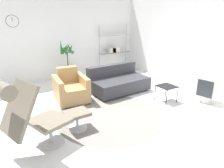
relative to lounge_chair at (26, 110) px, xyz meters
name	(u,v)px	position (x,y,z in m)	size (l,w,h in m)	color
ground_plane	(112,110)	(1.86, 0.61, -0.75)	(12.00, 12.00, 0.00)	white
wall_back	(61,36)	(1.86, 3.73, 0.65)	(12.00, 0.09, 2.80)	white
wall_right	(199,40)	(4.77, 0.61, 0.65)	(0.06, 12.00, 2.80)	white
round_rug	(110,116)	(1.69, 0.39, -0.75)	(2.29, 2.29, 0.01)	slate
lounge_chair	(26,110)	(0.00, 0.00, 0.00)	(1.13, 0.84, 1.25)	#BCBCC1
ottoman	(77,117)	(0.89, 0.28, -0.50)	(0.44, 0.38, 0.36)	#BCBCC1
armchair_red	(71,89)	(1.29, 1.60, -0.45)	(0.83, 0.93, 0.81)	silver
couch_low	(118,82)	(2.68, 1.55, -0.50)	(1.61, 0.96, 0.71)	black
side_table	(167,88)	(3.27, 0.29, -0.39)	(0.42, 0.42, 0.41)	black
crt_television	(208,89)	(4.09, -0.29, -0.40)	(0.48, 0.49, 0.63)	beige
potted_plant	(68,64)	(1.83, 3.19, -0.18)	(0.46, 0.50, 1.35)	silver
shelf_unit	(114,48)	(3.82, 3.48, 0.12)	(1.27, 0.28, 1.74)	#BCBCC1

